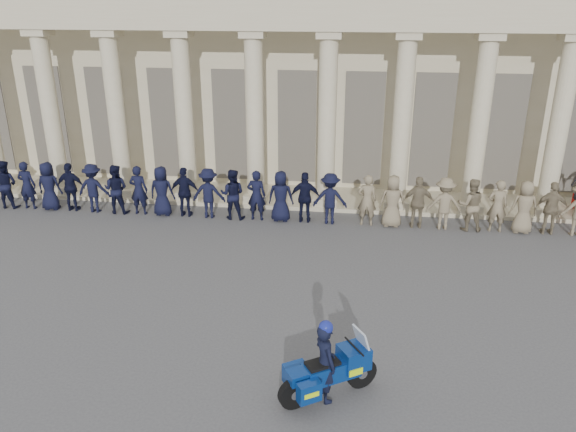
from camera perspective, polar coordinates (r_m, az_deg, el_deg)
The scene contains 5 objects.
ground at distance 14.05m, azimuth -3.94°, elevation -10.38°, with size 90.00×90.00×0.00m, color #474749.
building at distance 26.68m, azimuth 2.17°, elevation 15.35°, with size 40.00×12.50×9.00m.
officer_rank at distance 19.58m, azimuth -2.92°, elevation 2.11°, with size 22.13×0.68×1.80m.
motorcycle at distance 11.36m, azimuth 4.28°, elevation -15.44°, with size 1.89×1.46×1.38m.
rider at distance 11.15m, azimuth 3.77°, elevation -14.46°, with size 0.66×0.73×1.76m.
Camera 1 is at (2.49, -11.66, 7.43)m, focal length 35.00 mm.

